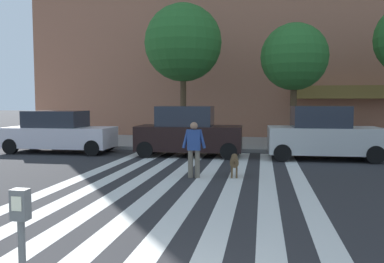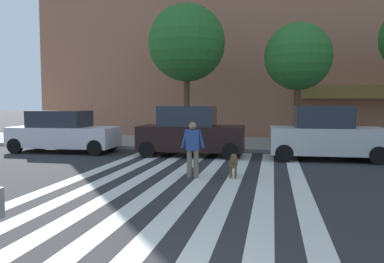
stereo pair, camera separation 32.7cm
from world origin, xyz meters
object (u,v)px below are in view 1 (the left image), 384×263
Objects in this scene: parked_car_near_curb at (59,133)px; pedestrian_dog_walker at (194,146)px; dog_on_leash at (234,162)px; parking_meter_curbside at (22,246)px; street_tree_nearest at (183,43)px; parked_car_third_in_line at (323,135)px; parked_car_behind_first at (188,132)px; street_tree_middle at (294,57)px.

parked_car_near_curb is 2.86× the size of pedestrian_dog_walker.
parked_car_near_curb is at bearing 152.67° from dog_on_leash.
street_tree_nearest is at bearing 96.89° from parking_meter_curbside.
dog_on_leash is (1.16, 8.59, -0.59)m from parking_meter_curbside.
parked_car_third_in_line is (11.09, -0.00, 0.08)m from parked_car_near_curb.
pedestrian_dog_walker is at bearing 90.01° from parking_meter_curbside.
parking_meter_curbside is 16.64m from street_tree_nearest.
parked_car_behind_first is at bearing -0.00° from parked_car_near_curb.
street_tree_nearest is 5.38m from street_tree_middle.
parked_car_third_in_line reaches higher than pedestrian_dog_walker.
parked_car_third_in_line is at bearing -74.24° from street_tree_middle.
parking_meter_curbside is 12.75m from parked_car_behind_first.
dog_on_leash is at bearing -67.41° from street_tree_nearest.
street_tree_nearest is 4.19× the size of pedestrian_dog_walker.
parking_meter_curbside is 16.55m from street_tree_middle.
parked_car_third_in_line reaches higher than dog_on_leash.
street_tree_middle is (-0.89, 3.15, 3.33)m from parked_car_third_in_line.
pedestrian_dog_walker is at bearing -113.83° from street_tree_middle.
parking_meter_curbside is 0.24× the size of street_tree_middle.
parked_car_near_curb is at bearing 180.00° from parked_car_behind_first.
parked_car_near_curb is 8.99m from dog_on_leash.
street_tree_middle is (10.20, 3.15, 3.42)m from parked_car_near_curb.
street_tree_nearest is at bearing 178.38° from street_tree_middle.
parked_car_near_curb is at bearing 118.21° from parking_meter_curbside.
street_tree_middle is 9.02m from pedestrian_dog_walker.
parking_meter_curbside is at bearing -102.02° from street_tree_middle.
parked_car_third_in_line is at bearing 52.93° from dog_on_leash.
street_tree_middle reaches higher than pedestrian_dog_walker.
parked_car_third_in_line reaches higher than parked_car_near_curb.
street_tree_middle reaches higher than parking_meter_curbside.
parking_meter_curbside is 0.31× the size of parked_car_behind_first.
street_tree_nearest reaches higher than street_tree_middle.
parking_meter_curbside is 0.32× the size of parked_car_third_in_line.
parked_car_third_in_line is at bearing -0.00° from parked_car_near_curb.
street_tree_nearest reaches higher than parking_meter_curbside.
parking_meter_curbside is at bearing -61.79° from parked_car_near_curb.
parked_car_third_in_line is (4.27, 12.71, -0.07)m from parking_meter_curbside.
street_tree_middle is 5.79× the size of dog_on_leash.
parked_car_near_curb is 7.26m from street_tree_nearest.
parking_meter_curbside is 0.29× the size of parked_car_near_curb.
street_tree_nearest is at bearing 112.59° from dog_on_leash.
street_tree_middle is at bearing 105.76° from parked_car_third_in_line.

